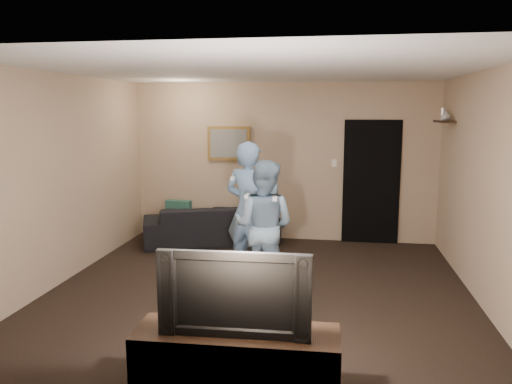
% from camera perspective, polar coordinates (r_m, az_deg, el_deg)
% --- Properties ---
extents(ground, '(5.00, 5.00, 0.00)m').
position_cam_1_polar(ground, '(6.16, 0.41, -11.10)').
color(ground, black).
rests_on(ground, ground).
extents(ceiling, '(5.00, 5.00, 0.04)m').
position_cam_1_polar(ceiling, '(5.79, 0.44, 13.80)').
color(ceiling, silver).
rests_on(ceiling, wall_back).
extents(wall_back, '(5.00, 0.04, 2.60)m').
position_cam_1_polar(wall_back, '(8.29, 3.03, 3.44)').
color(wall_back, tan).
rests_on(wall_back, ground).
extents(wall_front, '(5.00, 0.04, 2.60)m').
position_cam_1_polar(wall_front, '(3.43, -5.90, -5.07)').
color(wall_front, tan).
rests_on(wall_front, ground).
extents(wall_left, '(0.04, 5.00, 2.60)m').
position_cam_1_polar(wall_left, '(6.68, -21.30, 1.39)').
color(wall_left, tan).
rests_on(wall_left, ground).
extents(wall_right, '(0.04, 5.00, 2.60)m').
position_cam_1_polar(wall_right, '(5.99, 24.78, 0.32)').
color(wall_right, tan).
rests_on(wall_right, ground).
extents(sofa, '(2.32, 1.55, 0.63)m').
position_cam_1_polar(sofa, '(8.18, -5.14, -3.66)').
color(sofa, black).
rests_on(sofa, ground).
extents(throw_pillow, '(0.43, 0.18, 0.42)m').
position_cam_1_polar(throw_pillow, '(8.30, -8.84, -2.38)').
color(throw_pillow, '#18483D').
rests_on(throw_pillow, sofa).
extents(painting_frame, '(0.72, 0.05, 0.57)m').
position_cam_1_polar(painting_frame, '(8.39, -3.12, 5.56)').
color(painting_frame, olive).
rests_on(painting_frame, wall_back).
extents(painting_canvas, '(0.62, 0.01, 0.47)m').
position_cam_1_polar(painting_canvas, '(8.36, -3.16, 5.55)').
color(painting_canvas, slate).
rests_on(painting_canvas, painting_frame).
extents(doorway, '(0.90, 0.06, 2.00)m').
position_cam_1_polar(doorway, '(8.28, 13.03, 1.11)').
color(doorway, black).
rests_on(doorway, ground).
extents(light_switch, '(0.08, 0.02, 0.12)m').
position_cam_1_polar(light_switch, '(8.22, 8.92, 3.29)').
color(light_switch, silver).
rests_on(light_switch, wall_back).
extents(wall_shelf, '(0.20, 0.60, 0.03)m').
position_cam_1_polar(wall_shelf, '(7.66, 20.73, 7.54)').
color(wall_shelf, black).
rests_on(wall_shelf, wall_right).
extents(shelf_vase, '(0.14, 0.14, 0.14)m').
position_cam_1_polar(shelf_vase, '(7.60, 20.85, 8.17)').
color(shelf_vase, '#B6B6BB').
rests_on(shelf_vase, wall_shelf).
extents(shelf_figurine, '(0.06, 0.06, 0.18)m').
position_cam_1_polar(shelf_figurine, '(7.80, 20.57, 8.35)').
color(shelf_figurine, silver).
rests_on(shelf_figurine, wall_shelf).
extents(tv_console, '(1.54, 0.53, 0.55)m').
position_cam_1_polar(tv_console, '(3.98, -2.22, -19.15)').
color(tv_console, black).
rests_on(tv_console, ground).
extents(television, '(1.12, 0.18, 0.64)m').
position_cam_1_polar(television, '(3.74, -2.28, -11.12)').
color(television, black).
rests_on(television, tv_console).
extents(wii_player_left, '(0.74, 0.59, 1.77)m').
position_cam_1_polar(wii_player_left, '(6.42, -0.82, -2.05)').
color(wii_player_left, '#6B92B9').
rests_on(wii_player_left, ground).
extents(wii_player_right, '(0.88, 0.75, 1.58)m').
position_cam_1_polar(wii_player_right, '(5.93, 0.89, -3.92)').
color(wii_player_right, '#7E9DB7').
rests_on(wii_player_right, ground).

